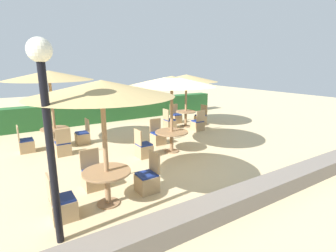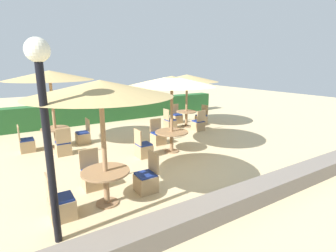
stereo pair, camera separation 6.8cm
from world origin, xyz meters
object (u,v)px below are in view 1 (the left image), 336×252
Objects in this scene: parasol_back_left at (49,76)px; round_table_front_left at (107,179)px; patio_chair_back_left_west at (26,145)px; lamp_post at (45,105)px; parasol_front_left at (102,89)px; patio_chair_center_north at (158,137)px; patio_chair_front_left_west at (62,206)px; round_table_back_right at (186,115)px; patio_chair_back_right_west at (169,123)px; patio_chair_back_left_south at (63,147)px; parasol_back_right at (186,78)px; patio_chair_back_right_east at (201,119)px; patio_chair_front_left_east at (147,181)px; patio_chair_center_west at (144,149)px; round_table_back_left at (55,133)px; patio_chair_back_left_east at (83,137)px; patio_chair_back_right_north at (176,118)px; patio_chair_front_left_north at (93,178)px; patio_chair_back_right_south at (198,125)px; parasol_center at (172,81)px; round_table_center at (172,135)px.

round_table_front_left is at bearing -87.37° from parasol_back_left.
lamp_post is at bearing 0.34° from patio_chair_back_left_west.
parasol_front_left is 4.92m from patio_chair_center_north.
patio_chair_center_north is at bearing 128.44° from patio_chair_front_left_west.
round_table_back_right is 0.95m from patio_chair_back_right_west.
round_table_back_right is at bearing 40.62° from parasol_front_left.
parasol_back_right reaches higher than patio_chair_back_left_south.
patio_chair_back_right_east is (0.97, 0.06, -0.29)m from round_table_back_right.
patio_chair_front_left_east and patio_chair_center_west have the same top height.
patio_chair_back_right_west is at bearing 1.66° from round_table_back_left.
round_table_front_left is at bearing 171.09° from patio_chair_back_left_east.
patio_chair_back_right_north is at bearing 18.46° from patio_chair_back_left_south.
patio_chair_front_left_north is at bearing 137.41° from patio_chair_front_left_west.
parasol_back_left is at bearing 171.43° from patio_chair_front_left_west.
patio_chair_front_left_east is at bearing 55.74° from patio_chair_center_north.
patio_chair_center_west is 0.32× the size of parasol_back_right.
patio_chair_back_right_east is at bearing -153.69° from patio_chair_center_north.
patio_chair_back_left_east is at bearing 3.17° from patio_chair_front_left_east.
lamp_post is 3.57× the size of patio_chair_back_right_north.
parasol_front_left reaches higher than patio_chair_back_right_north.
patio_chair_front_left_east is at bearing -72.80° from patio_chair_back_left_south.
parasol_front_left is 2.82× the size of round_table_front_left.
lamp_post is 3.57× the size of patio_chair_back_right_south.
patio_chair_back_left_south is at bearing 99.28° from patio_chair_back_right_east.
patio_chair_center_west is 4.48m from round_table_back_right.
patio_chair_center_west is (1.99, 2.17, -2.21)m from parasol_front_left.
patio_chair_back_left_south is 1.00× the size of patio_chair_back_right_north.
patio_chair_center_west reaches higher than round_table_back_right.
parasol_center is (4.15, 2.86, 0.03)m from lamp_post.
parasol_center is (3.03, 2.13, -0.09)m from parasol_front_left.
patio_chair_back_right_east is (5.58, 4.80, 0.00)m from patio_chair_front_left_east.
parasol_center is at bearing 35.03° from parasol_front_left.
patio_chair_front_left_east is at bearing 50.47° from patio_chair_back_right_north.
lamp_post is at bearing -99.45° from round_table_back_left.
lamp_post reaches higher than patio_chair_front_left_west.
parasol_back_left reaches higher than patio_chair_back_right_east.
parasol_front_left is 5.36m from patio_chair_back_left_west.
patio_chair_front_left_north is 1.00× the size of patio_chair_back_left_west.
patio_chair_front_left_west and patio_chair_back_left_east have the same top height.
patio_chair_back_right_east is at bearing -149.21° from patio_chair_front_left_north.
parasol_back_right reaches higher than round_table_center.
round_table_front_left is 1.09× the size of patio_chair_back_left_east.
patio_chair_center_north and patio_chair_back_right_north have the same top height.
lamp_post is 3.50× the size of round_table_back_left.
lamp_post is 3.07m from patio_chair_front_left_east.
patio_chair_back_right_east is (6.73, 1.10, 0.00)m from patio_chair_back_left_south.
round_table_back_left is at bearing 93.60° from patio_chair_back_left_south.
parasol_back_left is at bearing -178.94° from round_table_back_right.
parasol_back_left is at bearing 172.34° from patio_chair_back_right_south.
patio_chair_center_west reaches higher than round_table_front_left.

